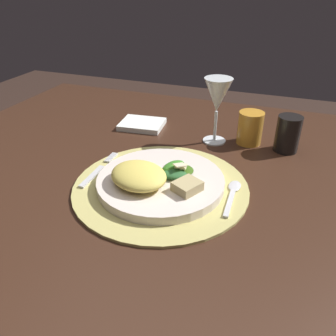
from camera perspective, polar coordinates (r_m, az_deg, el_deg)
The scene contains 12 objects.
dining_table at distance 0.87m, azimuth 0.98°, elevation -8.83°, with size 1.31×0.99×0.74m.
placemat at distance 0.71m, azimuth -1.39°, elevation -3.09°, with size 0.37×0.37×0.01m, color tan.
dinner_plate at distance 0.70m, azimuth -1.40°, elevation -2.24°, with size 0.27×0.27×0.02m, color silver.
pasta_serving at distance 0.68m, azimuth -4.97°, elevation -1.25°, with size 0.12×0.10×0.04m, color #E3CB5A.
salad_greens at distance 0.71m, azimuth 1.27°, elevation -0.29°, with size 0.08×0.08×0.03m.
bread_piece at distance 0.65m, azimuth 3.27°, elevation -3.10°, with size 0.05×0.04×0.02m, color tan.
fork at distance 0.77m, azimuth -11.78°, elevation -0.45°, with size 0.02×0.16×0.00m.
spoon at distance 0.70m, azimuth 10.92°, elevation -3.94°, with size 0.03×0.13×0.01m.
napkin at distance 1.00m, azimuth -4.41°, elevation 7.38°, with size 0.12×0.10×0.01m, color white.
wine_glass at distance 0.87m, azimuth 8.36°, elevation 11.76°, with size 0.07×0.07×0.17m.
amber_tumbler at distance 0.91m, azimuth 13.70°, elevation 6.60°, with size 0.06×0.06×0.09m, color #C8852A.
dark_tumbler at distance 0.89m, azimuth 19.59°, elevation 5.46°, with size 0.06×0.06×0.09m, color black.
Camera 1 is at (0.22, -0.64, 1.13)m, focal length 36.07 mm.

